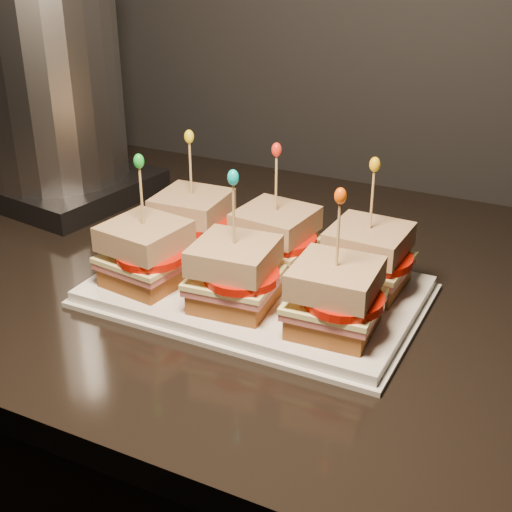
% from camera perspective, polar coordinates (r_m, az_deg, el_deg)
% --- Properties ---
extents(platter, '(0.37, 0.23, 0.02)m').
position_cam_1_polar(platter, '(0.84, 0.00, -2.82)').
color(platter, white).
rests_on(platter, granite_slab).
extents(platter_rim, '(0.38, 0.24, 0.01)m').
position_cam_1_polar(platter_rim, '(0.85, 0.00, -3.17)').
color(platter_rim, white).
rests_on(platter_rim, granite_slab).
extents(sandwich_0_bread_bot, '(0.09, 0.09, 0.02)m').
position_cam_1_polar(sandwich_0_bread_bot, '(0.93, -5.02, 1.27)').
color(sandwich_0_bread_bot, '#602F11').
rests_on(sandwich_0_bread_bot, platter).
extents(sandwich_0_ham, '(0.10, 0.09, 0.01)m').
position_cam_1_polar(sandwich_0_ham, '(0.92, -5.06, 2.14)').
color(sandwich_0_ham, '#B4514C').
rests_on(sandwich_0_ham, sandwich_0_bread_bot).
extents(sandwich_0_cheese, '(0.10, 0.09, 0.01)m').
position_cam_1_polar(sandwich_0_cheese, '(0.92, -5.08, 2.55)').
color(sandwich_0_cheese, '#FFF59B').
rests_on(sandwich_0_cheese, sandwich_0_ham).
extents(sandwich_0_tomato, '(0.08, 0.08, 0.01)m').
position_cam_1_polar(sandwich_0_tomato, '(0.90, -4.64, 2.71)').
color(sandwich_0_tomato, '#C11205').
rests_on(sandwich_0_tomato, sandwich_0_cheese).
extents(sandwich_0_bread_top, '(0.09, 0.09, 0.03)m').
position_cam_1_polar(sandwich_0_bread_top, '(0.91, -5.14, 4.07)').
color(sandwich_0_bread_top, brown).
rests_on(sandwich_0_bread_top, sandwich_0_tomato).
extents(sandwich_0_pick, '(0.00, 0.00, 0.09)m').
position_cam_1_polar(sandwich_0_pick, '(0.89, -5.25, 6.72)').
color(sandwich_0_pick, tan).
rests_on(sandwich_0_pick, sandwich_0_bread_top).
extents(sandwich_0_frill, '(0.01, 0.01, 0.02)m').
position_cam_1_polar(sandwich_0_frill, '(0.88, -5.37, 9.49)').
color(sandwich_0_frill, yellow).
rests_on(sandwich_0_frill, sandwich_0_pick).
extents(sandwich_1_bread_bot, '(0.09, 0.09, 0.02)m').
position_cam_1_polar(sandwich_1_bread_bot, '(0.87, 1.54, -0.16)').
color(sandwich_1_bread_bot, '#602F11').
rests_on(sandwich_1_bread_bot, platter).
extents(sandwich_1_ham, '(0.10, 0.10, 0.01)m').
position_cam_1_polar(sandwich_1_ham, '(0.87, 1.55, 0.75)').
color(sandwich_1_ham, '#B4514C').
rests_on(sandwich_1_ham, sandwich_1_bread_bot).
extents(sandwich_1_cheese, '(0.10, 0.10, 0.01)m').
position_cam_1_polar(sandwich_1_cheese, '(0.86, 1.56, 1.17)').
color(sandwich_1_cheese, '#FFF59B').
rests_on(sandwich_1_cheese, sandwich_1_ham).
extents(sandwich_1_tomato, '(0.08, 0.08, 0.01)m').
position_cam_1_polar(sandwich_1_tomato, '(0.85, 2.12, 1.33)').
color(sandwich_1_tomato, '#C11205').
rests_on(sandwich_1_tomato, sandwich_1_cheese).
extents(sandwich_1_bread_top, '(0.09, 0.09, 0.03)m').
position_cam_1_polar(sandwich_1_bread_top, '(0.85, 1.58, 2.78)').
color(sandwich_1_bread_top, brown).
rests_on(sandwich_1_bread_top, sandwich_1_tomato).
extents(sandwich_1_pick, '(0.00, 0.00, 0.09)m').
position_cam_1_polar(sandwich_1_pick, '(0.84, 1.62, 5.56)').
color(sandwich_1_pick, tan).
rests_on(sandwich_1_pick, sandwich_1_bread_top).
extents(sandwich_1_frill, '(0.01, 0.01, 0.02)m').
position_cam_1_polar(sandwich_1_frill, '(0.82, 1.66, 8.50)').
color(sandwich_1_frill, red).
rests_on(sandwich_1_frill, sandwich_1_pick).
extents(sandwich_2_bread_bot, '(0.08, 0.08, 0.02)m').
position_cam_1_polar(sandwich_2_bread_bot, '(0.84, 8.80, -1.74)').
color(sandwich_2_bread_bot, '#602F11').
rests_on(sandwich_2_bread_bot, platter).
extents(sandwich_2_ham, '(0.09, 0.09, 0.01)m').
position_cam_1_polar(sandwich_2_ham, '(0.83, 8.87, -0.80)').
color(sandwich_2_ham, '#B4514C').
rests_on(sandwich_2_ham, sandwich_2_bread_bot).
extents(sandwich_2_cheese, '(0.09, 0.09, 0.01)m').
position_cam_1_polar(sandwich_2_cheese, '(0.83, 8.91, -0.37)').
color(sandwich_2_cheese, '#FFF59B').
rests_on(sandwich_2_cheese, sandwich_2_ham).
extents(sandwich_2_tomato, '(0.08, 0.08, 0.01)m').
position_cam_1_polar(sandwich_2_tomato, '(0.82, 9.60, -0.23)').
color(sandwich_2_tomato, '#C11205').
rests_on(sandwich_2_tomato, sandwich_2_cheese).
extents(sandwich_2_bread_top, '(0.09, 0.09, 0.03)m').
position_cam_1_polar(sandwich_2_bread_top, '(0.82, 9.03, 1.29)').
color(sandwich_2_bread_top, brown).
rests_on(sandwich_2_bread_top, sandwich_2_tomato).
extents(sandwich_2_pick, '(0.00, 0.00, 0.09)m').
position_cam_1_polar(sandwich_2_pick, '(0.80, 9.25, 4.18)').
color(sandwich_2_pick, tan).
rests_on(sandwich_2_pick, sandwich_2_bread_top).
extents(sandwich_2_frill, '(0.01, 0.01, 0.02)m').
position_cam_1_polar(sandwich_2_frill, '(0.78, 9.48, 7.24)').
color(sandwich_2_frill, '#E8AC0C').
rests_on(sandwich_2_frill, sandwich_2_pick).
extents(sandwich_3_bread_bot, '(0.09, 0.09, 0.02)m').
position_cam_1_polar(sandwich_3_bread_bot, '(0.85, -8.70, -1.39)').
color(sandwich_3_bread_bot, '#602F11').
rests_on(sandwich_3_bread_bot, platter).
extents(sandwich_3_ham, '(0.10, 0.10, 0.01)m').
position_cam_1_polar(sandwich_3_ham, '(0.84, -8.77, -0.45)').
color(sandwich_3_ham, '#B4514C').
rests_on(sandwich_3_ham, sandwich_3_bread_bot).
extents(sandwich_3_cheese, '(0.10, 0.10, 0.01)m').
position_cam_1_polar(sandwich_3_cheese, '(0.84, -8.80, -0.02)').
color(sandwich_3_cheese, '#FFF59B').
rests_on(sandwich_3_cheese, sandwich_3_ham).
extents(sandwich_3_tomato, '(0.08, 0.08, 0.01)m').
position_cam_1_polar(sandwich_3_tomato, '(0.82, -8.38, 0.12)').
color(sandwich_3_tomato, '#C11205').
rests_on(sandwich_3_tomato, sandwich_3_cheese).
extents(sandwich_3_bread_top, '(0.09, 0.09, 0.03)m').
position_cam_1_polar(sandwich_3_bread_top, '(0.83, -8.92, 1.62)').
color(sandwich_3_bread_top, brown).
rests_on(sandwich_3_bread_top, sandwich_3_tomato).
extents(sandwich_3_pick, '(0.00, 0.00, 0.09)m').
position_cam_1_polar(sandwich_3_pick, '(0.81, -9.13, 4.48)').
color(sandwich_3_pick, tan).
rests_on(sandwich_3_pick, sandwich_3_bread_top).
extents(sandwich_3_frill, '(0.01, 0.01, 0.02)m').
position_cam_1_polar(sandwich_3_frill, '(0.79, -9.36, 7.50)').
color(sandwich_3_frill, green).
rests_on(sandwich_3_frill, sandwich_3_pick).
extents(sandwich_4_bread_bot, '(0.09, 0.09, 0.02)m').
position_cam_1_polar(sandwich_4_bread_bot, '(0.79, -1.71, -3.15)').
color(sandwich_4_bread_bot, '#602F11').
rests_on(sandwich_4_bread_bot, platter).
extents(sandwich_4_ham, '(0.10, 0.10, 0.01)m').
position_cam_1_polar(sandwich_4_ham, '(0.78, -1.72, -2.16)').
color(sandwich_4_ham, '#B4514C').
rests_on(sandwich_4_ham, sandwich_4_bread_bot).
extents(sandwich_4_cheese, '(0.10, 0.10, 0.01)m').
position_cam_1_polar(sandwich_4_cheese, '(0.78, -1.73, -1.71)').
color(sandwich_4_cheese, '#FFF59B').
rests_on(sandwich_4_cheese, sandwich_4_ham).
extents(sandwich_4_tomato, '(0.08, 0.08, 0.01)m').
position_cam_1_polar(sandwich_4_tomato, '(0.77, -1.16, -1.59)').
color(sandwich_4_tomato, '#C11205').
rests_on(sandwich_4_tomato, sandwich_4_cheese).
extents(sandwich_4_bread_top, '(0.09, 0.09, 0.03)m').
position_cam_1_polar(sandwich_4_bread_top, '(0.77, -1.75, 0.03)').
color(sandwich_4_bread_top, brown).
rests_on(sandwich_4_bread_top, sandwich_4_tomato).
extents(sandwich_4_pick, '(0.00, 0.00, 0.09)m').
position_cam_1_polar(sandwich_4_pick, '(0.75, -1.80, 3.07)').
color(sandwich_4_pick, tan).
rests_on(sandwich_4_pick, sandwich_4_bread_top).
extents(sandwich_4_frill, '(0.01, 0.01, 0.02)m').
position_cam_1_polar(sandwich_4_frill, '(0.73, -1.85, 6.31)').
color(sandwich_4_frill, '#05BCBD').
rests_on(sandwich_4_frill, sandwich_4_pick).
extents(sandwich_5_bread_bot, '(0.09, 0.09, 0.02)m').
position_cam_1_polar(sandwich_5_bread_bot, '(0.75, 6.22, -5.08)').
color(sandwich_5_bread_bot, '#602F11').
rests_on(sandwich_5_bread_bot, platter).
extents(sandwich_5_ham, '(0.10, 0.09, 0.01)m').
position_cam_1_polar(sandwich_5_ham, '(0.74, 6.28, -4.06)').
color(sandwich_5_ham, '#B4514C').
rests_on(sandwich_5_ham, sandwich_5_bread_bot).
extents(sandwich_5_cheese, '(0.10, 0.09, 0.01)m').
position_cam_1_polar(sandwich_5_cheese, '(0.74, 6.31, -3.59)').
color(sandwich_5_cheese, '#FFF59B').
rests_on(sandwich_5_cheese, sandwich_5_ham).
extents(sandwich_5_tomato, '(0.08, 0.08, 0.01)m').
position_cam_1_polar(sandwich_5_tomato, '(0.73, 7.05, -3.49)').
color(sandwich_5_tomato, '#C11205').
rests_on(sandwich_5_tomato, sandwich_5_cheese).
extents(sandwich_5_bread_top, '(0.09, 0.09, 0.03)m').
position_cam_1_polar(sandwich_5_bread_top, '(0.73, 6.41, -1.78)').
color(sandwich_5_bread_top, brown).
rests_on(sandwich_5_bread_top, sandwich_5_tomato).
extents(sandwich_5_pick, '(0.00, 0.00, 0.09)m').
position_cam_1_polar(sandwich_5_pick, '(0.71, 6.58, 1.40)').
color(sandwich_5_pick, tan).
rests_on(sandwich_5_pick, sandwich_5_bread_top).
extents(sandwich_5_frill, '(0.01, 0.01, 0.02)m').
position_cam_1_polar(sandwich_5_frill, '(0.69, 6.77, 4.80)').
color(sandwich_5_frill, '#F75304').
rests_on(sandwich_5_frill, sandwich_5_pick).
extents(appliance_base, '(0.30, 0.27, 0.03)m').
position_cam_1_polar(appliance_base, '(1.20, -15.50, 5.64)').
color(appliance_base, '#262628').
rests_on(appliance_base, granite_slab).
extents(appliance_body, '(0.23, 0.23, 0.30)m').
position_cam_1_polar(appliance_body, '(1.15, -16.48, 13.36)').
color(appliance_body, silver).
rests_on(appliance_body, appliance_base).
extents(appliance, '(0.27, 0.23, 0.35)m').
position_cam_1_polar(appliance, '(1.16, -16.45, 13.09)').
color(appliance, silver).
rests_on(appliance, granite_slab).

